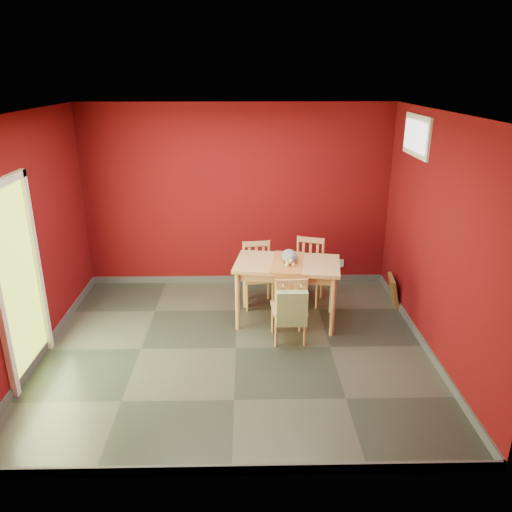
{
  "coord_description": "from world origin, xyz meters",
  "views": [
    {
      "loc": [
        0.13,
        -5.18,
        3.09
      ],
      "look_at": [
        0.25,
        0.45,
        1.0
      ],
      "focal_mm": 35.0,
      "sensor_mm": 36.0,
      "label": 1
    }
  ],
  "objects_px": {
    "tote_bag": "(292,308)",
    "dining_table": "(287,270)",
    "cat": "(289,254)",
    "picture_frame": "(393,291)",
    "chair_far_right": "(308,270)",
    "chair_near": "(289,308)",
    "chair_far_left": "(258,274)"
  },
  "relations": [
    {
      "from": "dining_table",
      "to": "chair_near",
      "type": "xyz_separation_m",
      "value": [
        -0.01,
        -0.52,
        -0.28
      ]
    },
    {
      "from": "chair_far_right",
      "to": "chair_far_left",
      "type": "bearing_deg",
      "value": -172.37
    },
    {
      "from": "dining_table",
      "to": "chair_far_right",
      "type": "bearing_deg",
      "value": 60.63
    },
    {
      "from": "dining_table",
      "to": "chair_far_left",
      "type": "bearing_deg",
      "value": 124.98
    },
    {
      "from": "cat",
      "to": "dining_table",
      "type": "bearing_deg",
      "value": -114.63
    },
    {
      "from": "chair_far_right",
      "to": "picture_frame",
      "type": "distance_m",
      "value": 1.23
    },
    {
      "from": "chair_near",
      "to": "tote_bag",
      "type": "bearing_deg",
      "value": -87.76
    },
    {
      "from": "chair_near",
      "to": "cat",
      "type": "relative_size",
      "value": 2.11
    },
    {
      "from": "cat",
      "to": "chair_near",
      "type": "bearing_deg",
      "value": -69.28
    },
    {
      "from": "chair_far_right",
      "to": "cat",
      "type": "height_order",
      "value": "cat"
    },
    {
      "from": "chair_near",
      "to": "picture_frame",
      "type": "bearing_deg",
      "value": 32.28
    },
    {
      "from": "chair_far_left",
      "to": "picture_frame",
      "type": "bearing_deg",
      "value": -2.01
    },
    {
      "from": "chair_far_right",
      "to": "chair_near",
      "type": "relative_size",
      "value": 1.05
    },
    {
      "from": "dining_table",
      "to": "cat",
      "type": "xyz_separation_m",
      "value": [
        0.03,
        0.02,
        0.2
      ]
    },
    {
      "from": "dining_table",
      "to": "chair_far_right",
      "type": "height_order",
      "value": "chair_far_right"
    },
    {
      "from": "chair_near",
      "to": "picture_frame",
      "type": "height_order",
      "value": "chair_near"
    },
    {
      "from": "tote_bag",
      "to": "cat",
      "type": "bearing_deg",
      "value": 87.91
    },
    {
      "from": "chair_far_right",
      "to": "cat",
      "type": "bearing_deg",
      "value": -118.36
    },
    {
      "from": "chair_near",
      "to": "dining_table",
      "type": "bearing_deg",
      "value": 88.95
    },
    {
      "from": "dining_table",
      "to": "cat",
      "type": "bearing_deg",
      "value": 40.89
    },
    {
      "from": "tote_bag",
      "to": "chair_near",
      "type": "bearing_deg",
      "value": 92.24
    },
    {
      "from": "cat",
      "to": "chair_far_left",
      "type": "bearing_deg",
      "value": 152.6
    },
    {
      "from": "chair_far_right",
      "to": "chair_near",
      "type": "distance_m",
      "value": 1.19
    },
    {
      "from": "tote_bag",
      "to": "dining_table",
      "type": "bearing_deg",
      "value": 89.89
    },
    {
      "from": "chair_far_right",
      "to": "cat",
      "type": "distance_m",
      "value": 0.81
    },
    {
      "from": "chair_far_right",
      "to": "tote_bag",
      "type": "height_order",
      "value": "chair_far_right"
    },
    {
      "from": "chair_far_left",
      "to": "cat",
      "type": "relative_size",
      "value": 2.16
    },
    {
      "from": "tote_bag",
      "to": "picture_frame",
      "type": "height_order",
      "value": "tote_bag"
    },
    {
      "from": "cat",
      "to": "picture_frame",
      "type": "distance_m",
      "value": 1.73
    },
    {
      "from": "chair_far_left",
      "to": "tote_bag",
      "type": "height_order",
      "value": "chair_far_left"
    },
    {
      "from": "chair_near",
      "to": "cat",
      "type": "xyz_separation_m",
      "value": [
        0.04,
        0.55,
        0.48
      ]
    },
    {
      "from": "chair_near",
      "to": "tote_bag",
      "type": "distance_m",
      "value": 0.23
    }
  ]
}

